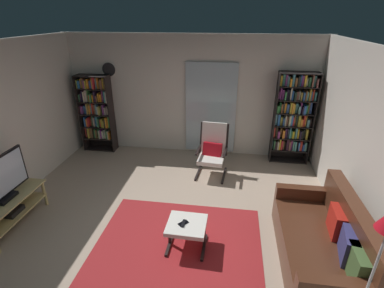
# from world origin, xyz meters

# --- Properties ---
(ground_plane) EXTENTS (7.02, 7.02, 0.00)m
(ground_plane) POSITION_xyz_m (0.00, 0.00, 0.00)
(ground_plane) COLOR tan
(wall_back) EXTENTS (5.60, 0.06, 2.60)m
(wall_back) POSITION_xyz_m (0.00, 2.90, 1.30)
(wall_back) COLOR silver
(wall_back) RESTS_ON ground
(wall_right) EXTENTS (0.06, 6.00, 2.60)m
(wall_right) POSITION_xyz_m (2.70, 0.00, 1.30)
(wall_right) COLOR silver
(wall_right) RESTS_ON ground
(glass_door_panel) EXTENTS (1.10, 0.01, 2.00)m
(glass_door_panel) POSITION_xyz_m (0.46, 2.83, 1.05)
(glass_door_panel) COLOR silver
(area_rug) EXTENTS (2.31, 2.09, 0.01)m
(area_rug) POSITION_xyz_m (0.28, -0.28, 0.00)
(area_rug) COLOR #A72529
(area_rug) RESTS_ON ground
(tv_stand) EXTENTS (0.51, 1.18, 0.47)m
(tv_stand) POSITION_xyz_m (-2.30, -0.11, 0.31)
(tv_stand) COLOR tan
(tv_stand) RESTS_ON ground
(television) EXTENTS (0.20, 1.03, 0.65)m
(television) POSITION_xyz_m (-2.30, -0.11, 0.79)
(television) COLOR black
(television) RESTS_ON tv_stand
(bookshelf_near_tv) EXTENTS (0.73, 0.30, 1.75)m
(bookshelf_near_tv) POSITION_xyz_m (-2.12, 2.67, 0.95)
(bookshelf_near_tv) COLOR black
(bookshelf_near_tv) RESTS_ON ground
(bookshelf_near_sofa) EXTENTS (0.78, 0.30, 1.92)m
(bookshelf_near_sofa) POSITION_xyz_m (2.18, 2.69, 1.01)
(bookshelf_near_sofa) COLOR black
(bookshelf_near_sofa) RESTS_ON ground
(leather_sofa) EXTENTS (0.87, 1.79, 0.90)m
(leather_sofa) POSITION_xyz_m (2.17, -0.21, 0.32)
(leather_sofa) COLOR #502B1B
(leather_sofa) RESTS_ON ground
(lounge_armchair) EXTENTS (0.61, 0.69, 1.02)m
(lounge_armchair) POSITION_xyz_m (0.59, 1.91, 0.53)
(lounge_armchair) COLOR black
(lounge_armchair) RESTS_ON ground
(ottoman) EXTENTS (0.53, 0.49, 0.41)m
(ottoman) POSITION_xyz_m (0.41, -0.18, 0.33)
(ottoman) COLOR white
(ottoman) RESTS_ON ground
(tv_remote) EXTENTS (0.05, 0.15, 0.02)m
(tv_remote) POSITION_xyz_m (0.37, -0.20, 0.41)
(tv_remote) COLOR black
(tv_remote) RESTS_ON ottoman
(cell_phone) EXTENTS (0.15, 0.15, 0.01)m
(cell_phone) POSITION_xyz_m (0.36, -0.19, 0.41)
(cell_phone) COLOR black
(cell_phone) RESTS_ON ottoman
(wall_clock) EXTENTS (0.29, 0.03, 0.29)m
(wall_clock) POSITION_xyz_m (-1.78, 2.82, 1.85)
(wall_clock) COLOR silver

